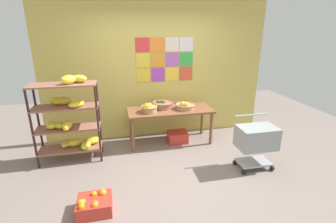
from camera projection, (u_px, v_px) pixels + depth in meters
name	position (u px, v px, depth m)	size (l,w,h in m)	color
ground	(177.00, 176.00, 3.85)	(9.31, 9.31, 0.00)	gray
back_wall_with_art	(157.00, 68.00, 4.95)	(4.49, 0.07, 2.84)	#CCB857
banana_shelf_unit	(69.00, 118.00, 4.12)	(1.04, 0.54, 1.49)	#311B1B
display_table	(170.00, 113.00, 4.80)	(1.63, 0.64, 0.69)	brown
fruit_basket_right	(185.00, 106.00, 4.77)	(0.37, 0.37, 0.16)	tan
fruit_basket_back_right	(163.00, 104.00, 4.85)	(0.40, 0.40, 0.17)	#98614B
fruit_basket_left	(149.00, 108.00, 4.59)	(0.31, 0.31, 0.19)	#B1874E
produce_crate_under_table	(177.00, 137.00, 4.96)	(0.38, 0.31, 0.22)	red
orange_crate_foreground	(95.00, 204.00, 3.09)	(0.42, 0.37, 0.23)	red
shopping_cart	(256.00, 139.00, 3.93)	(0.60, 0.44, 0.85)	black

